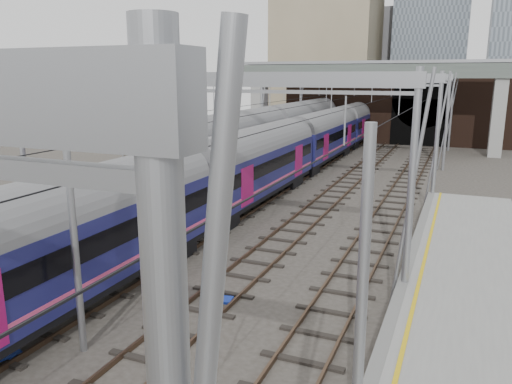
% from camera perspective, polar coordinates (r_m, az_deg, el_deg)
% --- Properties ---
extents(tracks, '(14.40, 80.00, 0.22)m').
position_cam_1_polar(tracks, '(26.12, 0.07, -4.01)').
color(tracks, '#4C3828').
rests_on(tracks, ground).
extents(overhead_line, '(16.80, 80.00, 8.00)m').
position_cam_1_polar(overhead_line, '(31.07, 4.75, 10.96)').
color(overhead_line, gray).
rests_on(overhead_line, ground).
extents(retaining_wall, '(28.00, 2.75, 9.00)m').
position_cam_1_polar(retaining_wall, '(60.63, 15.05, 9.48)').
color(retaining_wall, '#2F1D15').
rests_on(retaining_wall, ground).
extents(overbridge, '(28.00, 3.00, 9.25)m').
position_cam_1_polar(overbridge, '(54.90, 12.88, 12.34)').
color(overbridge, gray).
rests_on(overbridge, ground).
extents(city_skyline, '(37.50, 27.50, 60.00)m').
position_cam_1_polar(city_skyline, '(79.39, 18.60, 19.26)').
color(city_skyline, tan).
rests_on(city_skyline, ground).
extents(train_main, '(2.76, 63.77, 4.76)m').
position_cam_1_polar(train_main, '(37.77, 4.58, 5.09)').
color(train_main, black).
rests_on(train_main, ground).
extents(train_second, '(3.08, 35.62, 5.21)m').
position_cam_1_polar(train_second, '(44.02, 1.76, 6.52)').
color(train_second, black).
rests_on(train_second, ground).
extents(equip_cover_a, '(1.08, 0.91, 0.11)m').
position_cam_1_polar(equip_cover_a, '(16.49, -26.77, -16.08)').
color(equip_cover_a, '#1936BD').
rests_on(equip_cover_a, ground).
extents(equip_cover_b, '(1.12, 0.96, 0.11)m').
position_cam_1_polar(equip_cover_b, '(23.27, -9.35, -6.28)').
color(equip_cover_b, '#1936BD').
rests_on(equip_cover_b, ground).
extents(equip_cover_c, '(0.84, 0.66, 0.09)m').
position_cam_1_polar(equip_cover_c, '(17.99, -3.97, -12.15)').
color(equip_cover_c, '#1936BD').
rests_on(equip_cover_c, ground).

